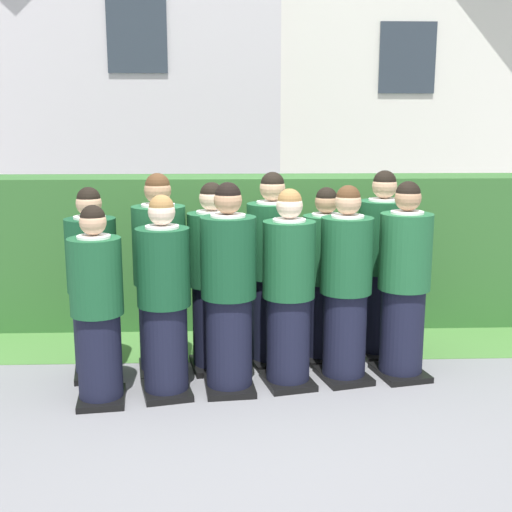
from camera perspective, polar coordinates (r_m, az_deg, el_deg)
The scene contains 17 objects.
ground_plane at distance 5.56m, azimuth 0.11°, elevation -11.23°, with size 60.00×60.00×0.00m, color slate.
student_front_row_0 at distance 5.19m, azimuth -13.53°, elevation -4.62°, with size 0.41×0.48×1.55m.
student_front_row_1 at distance 5.23m, azimuth -7.93°, elevation -3.94°, with size 0.46×0.55×1.61m.
student_front_row_2 at distance 5.26m, azimuth -2.37°, elevation -3.25°, with size 0.44×0.55×1.69m.
student_front_row_3 at distance 5.38m, azimuth 2.83°, elevation -3.26°, with size 0.47×0.56×1.63m.
student_front_row_4 at distance 5.53m, azimuth 7.75°, elevation -2.85°, with size 0.49×0.55×1.65m.
student_front_row_5 at distance 5.68m, azimuth 12.64°, elevation -2.50°, with size 0.48×0.55×1.67m.
student_rear_row_0 at distance 5.73m, azimuth -13.88°, elevation -2.69°, with size 0.46×0.53×1.63m.
student_rear_row_1 at distance 5.68m, azimuth -8.26°, elevation -2.04°, with size 0.47×0.55×1.73m.
student_rear_row_2 at distance 5.74m, azimuth -3.74°, elevation -2.24°, with size 0.47×0.54×1.65m.
student_rear_row_3 at distance 5.87m, azimuth 1.39°, elevation -1.52°, with size 0.50×0.58×1.72m.
student_rear_row_4 at distance 5.99m, azimuth 5.96°, elevation -2.00°, with size 0.43×0.53×1.58m.
student_rear_row_5 at distance 6.17m, azimuth 10.76°, elevation -1.08°, with size 0.48×0.56×1.72m.
hedge at distance 7.08m, azimuth -0.48°, elevation 0.51°, with size 8.28×0.70×1.58m.
school_building_main at distance 12.56m, azimuth -17.78°, elevation 19.71°, with size 8.35×3.38×7.86m.
school_building_annex at distance 13.63m, azimuth 18.44°, elevation 18.00°, with size 8.32×4.06×7.40m.
lawn_strip at distance 6.52m, azimuth -0.26°, elevation -7.67°, with size 8.28×0.90×0.01m, color #477A38.
Camera 1 is at (-0.21, -5.11, 2.16)m, focal length 46.35 mm.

